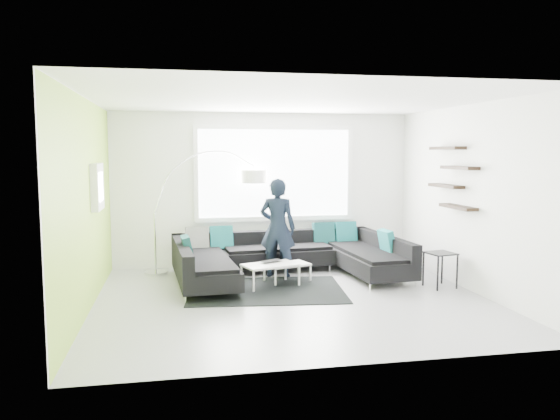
# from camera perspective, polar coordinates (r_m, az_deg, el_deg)

# --- Properties ---
(ground) EXTENTS (5.50, 5.50, 0.00)m
(ground) POSITION_cam_1_polar(r_m,az_deg,el_deg) (7.89, 1.27, -9.27)
(ground) COLOR #929298
(ground) RESTS_ON ground
(room_shell) EXTENTS (5.54, 5.04, 2.82)m
(room_shell) POSITION_cam_1_polar(r_m,az_deg,el_deg) (7.82, 1.25, 4.03)
(room_shell) COLOR white
(room_shell) RESTS_ON ground
(sectional_sofa) EXTENTS (3.78, 2.49, 0.78)m
(sectional_sofa) POSITION_cam_1_polar(r_m,az_deg,el_deg) (9.00, 0.87, -5.09)
(sectional_sofa) COLOR black
(sectional_sofa) RESTS_ON ground
(rug) EXTENTS (2.49, 1.93, 0.01)m
(rug) POSITION_cam_1_polar(r_m,az_deg,el_deg) (8.34, -1.45, -8.38)
(rug) COLOR black
(rug) RESTS_ON ground
(coffee_table) EXTENTS (1.22, 0.93, 0.35)m
(coffee_table) POSITION_cam_1_polar(r_m,az_deg,el_deg) (8.72, -0.10, -6.59)
(coffee_table) COLOR white
(coffee_table) RESTS_ON ground
(arc_lamp) EXTENTS (1.94, 0.45, 2.12)m
(arc_lamp) POSITION_cam_1_polar(r_m,az_deg,el_deg) (9.50, -12.99, -0.29)
(arc_lamp) COLOR silver
(arc_lamp) RESTS_ON ground
(side_table) EXTENTS (0.46, 0.46, 0.55)m
(side_table) POSITION_cam_1_polar(r_m,az_deg,el_deg) (8.84, 16.38, -6.03)
(side_table) COLOR black
(side_table) RESTS_ON ground
(person) EXTENTS (0.89, 0.83, 1.66)m
(person) POSITION_cam_1_polar(r_m,az_deg,el_deg) (9.12, -0.26, -1.86)
(person) COLOR black
(person) RESTS_ON ground
(laptop) EXTENTS (0.56, 0.54, 0.03)m
(laptop) POSITION_cam_1_polar(r_m,az_deg,el_deg) (8.62, -0.74, -5.44)
(laptop) COLOR black
(laptop) RESTS_ON coffee_table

